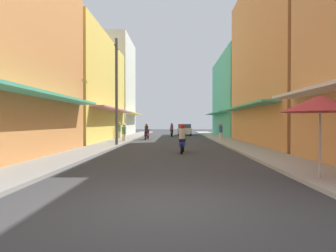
{
  "coord_description": "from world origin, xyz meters",
  "views": [
    {
      "loc": [
        0.2,
        -5.52,
        1.64
      ],
      "look_at": [
        -0.52,
        21.69,
        1.31
      ],
      "focal_mm": 29.88,
      "sensor_mm": 36.0,
      "label": 1
    }
  ],
  "objects_px": {
    "vendor_umbrella": "(320,104)",
    "utility_pole": "(117,91)",
    "pedestrian_far": "(124,131)",
    "motorbike_maroon": "(147,132)",
    "motorbike_green": "(172,131)",
    "motorbike_blue": "(182,140)",
    "pedestrian_midway": "(119,131)",
    "motorbike_white": "(182,134)",
    "parked_car": "(185,130)",
    "pedestrian_foreground": "(221,130)"
  },
  "relations": [
    {
      "from": "vendor_umbrella",
      "to": "utility_pole",
      "type": "relative_size",
      "value": 0.32
    },
    {
      "from": "pedestrian_far",
      "to": "motorbike_maroon",
      "type": "bearing_deg",
      "value": 70.42
    },
    {
      "from": "motorbike_green",
      "to": "vendor_umbrella",
      "type": "xyz_separation_m",
      "value": [
        4.36,
        -25.02,
        1.45
      ]
    },
    {
      "from": "motorbike_blue",
      "to": "pedestrian_far",
      "type": "xyz_separation_m",
      "value": [
        -4.59,
        7.65,
        0.22
      ]
    },
    {
      "from": "pedestrian_midway",
      "to": "utility_pole",
      "type": "height_order",
      "value": "utility_pole"
    },
    {
      "from": "motorbike_white",
      "to": "motorbike_green",
      "type": "bearing_deg",
      "value": 105.98
    },
    {
      "from": "motorbike_maroon",
      "to": "pedestrian_far",
      "type": "distance_m",
      "value": 4.37
    },
    {
      "from": "pedestrian_far",
      "to": "motorbike_blue",
      "type": "bearing_deg",
      "value": -59.02
    },
    {
      "from": "motorbike_blue",
      "to": "motorbike_white",
      "type": "xyz_separation_m",
      "value": [
        0.31,
        13.69,
        -0.2
      ]
    },
    {
      "from": "pedestrian_far",
      "to": "pedestrian_midway",
      "type": "xyz_separation_m",
      "value": [
        -1.26,
        4.32,
        -0.08
      ]
    },
    {
      "from": "motorbike_white",
      "to": "motorbike_maroon",
      "type": "bearing_deg",
      "value": -150.73
    },
    {
      "from": "parked_car",
      "to": "pedestrian_midway",
      "type": "height_order",
      "value": "pedestrian_midway"
    },
    {
      "from": "utility_pole",
      "to": "motorbike_maroon",
      "type": "bearing_deg",
      "value": 80.2
    },
    {
      "from": "pedestrian_foreground",
      "to": "vendor_umbrella",
      "type": "distance_m",
      "value": 17.91
    },
    {
      "from": "parked_car",
      "to": "pedestrian_midway",
      "type": "xyz_separation_m",
      "value": [
        -6.7,
        -9.18,
        0.1
      ]
    },
    {
      "from": "pedestrian_far",
      "to": "pedestrian_midway",
      "type": "height_order",
      "value": "pedestrian_midway"
    },
    {
      "from": "motorbike_maroon",
      "to": "motorbike_white",
      "type": "distance_m",
      "value": 3.95
    },
    {
      "from": "parked_car",
      "to": "motorbike_maroon",
      "type": "bearing_deg",
      "value": -112.93
    },
    {
      "from": "motorbike_maroon",
      "to": "motorbike_blue",
      "type": "bearing_deg",
      "value": -75.1
    },
    {
      "from": "parked_car",
      "to": "vendor_umbrella",
      "type": "bearing_deg",
      "value": -84.59
    },
    {
      "from": "motorbike_white",
      "to": "pedestrian_foreground",
      "type": "height_order",
      "value": "pedestrian_foreground"
    },
    {
      "from": "motorbike_white",
      "to": "utility_pole",
      "type": "relative_size",
      "value": 0.24
    },
    {
      "from": "motorbike_green",
      "to": "pedestrian_foreground",
      "type": "height_order",
      "value": "pedestrian_foreground"
    },
    {
      "from": "pedestrian_midway",
      "to": "vendor_umbrella",
      "type": "bearing_deg",
      "value": -64.1
    },
    {
      "from": "motorbike_blue",
      "to": "motorbike_white",
      "type": "distance_m",
      "value": 13.69
    },
    {
      "from": "utility_pole",
      "to": "pedestrian_midway",
      "type": "bearing_deg",
      "value": 100.19
    },
    {
      "from": "parked_car",
      "to": "vendor_umbrella",
      "type": "relative_size",
      "value": 1.75
    },
    {
      "from": "motorbike_green",
      "to": "motorbike_white",
      "type": "bearing_deg",
      "value": -74.02
    },
    {
      "from": "utility_pole",
      "to": "vendor_umbrella",
      "type": "bearing_deg",
      "value": -55.26
    },
    {
      "from": "pedestrian_far",
      "to": "utility_pole",
      "type": "xyz_separation_m",
      "value": [
        0.14,
        -3.52,
        2.88
      ]
    },
    {
      "from": "motorbike_blue",
      "to": "motorbike_green",
      "type": "relative_size",
      "value": 1.0
    },
    {
      "from": "motorbike_white",
      "to": "utility_pole",
      "type": "distance_m",
      "value": 11.18
    },
    {
      "from": "parked_car",
      "to": "pedestrian_foreground",
      "type": "bearing_deg",
      "value": -74.77
    },
    {
      "from": "pedestrian_far",
      "to": "utility_pole",
      "type": "relative_size",
      "value": 0.22
    },
    {
      "from": "pedestrian_midway",
      "to": "parked_car",
      "type": "bearing_deg",
      "value": 53.89
    },
    {
      "from": "pedestrian_foreground",
      "to": "utility_pole",
      "type": "distance_m",
      "value": 10.75
    },
    {
      "from": "motorbike_green",
      "to": "pedestrian_far",
      "type": "height_order",
      "value": "pedestrian_far"
    },
    {
      "from": "utility_pole",
      "to": "motorbike_green",
      "type": "bearing_deg",
      "value": 74.95
    },
    {
      "from": "motorbike_white",
      "to": "pedestrian_far",
      "type": "height_order",
      "value": "pedestrian_far"
    },
    {
      "from": "motorbike_white",
      "to": "parked_car",
      "type": "relative_size",
      "value": 0.43
    },
    {
      "from": "motorbike_maroon",
      "to": "vendor_umbrella",
      "type": "bearing_deg",
      "value": -70.79
    },
    {
      "from": "motorbike_white",
      "to": "pedestrian_far",
      "type": "bearing_deg",
      "value": -129.06
    },
    {
      "from": "pedestrian_far",
      "to": "pedestrian_foreground",
      "type": "bearing_deg",
      "value": 18.69
    },
    {
      "from": "motorbike_blue",
      "to": "pedestrian_midway",
      "type": "xyz_separation_m",
      "value": [
        -5.86,
        11.97,
        0.14
      ]
    },
    {
      "from": "motorbike_blue",
      "to": "utility_pole",
      "type": "relative_size",
      "value": 0.24
    },
    {
      "from": "motorbike_blue",
      "to": "vendor_umbrella",
      "type": "bearing_deg",
      "value": -64.39
    },
    {
      "from": "motorbike_white",
      "to": "utility_pole",
      "type": "xyz_separation_m",
      "value": [
        -4.76,
        -9.56,
        3.3
      ]
    },
    {
      "from": "motorbike_green",
      "to": "pedestrian_midway",
      "type": "bearing_deg",
      "value": -131.67
    },
    {
      "from": "motorbike_blue",
      "to": "parked_car",
      "type": "xyz_separation_m",
      "value": [
        0.84,
        21.15,
        0.04
      ]
    },
    {
      "from": "motorbike_green",
      "to": "pedestrian_midway",
      "type": "distance_m",
      "value": 7.58
    }
  ]
}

